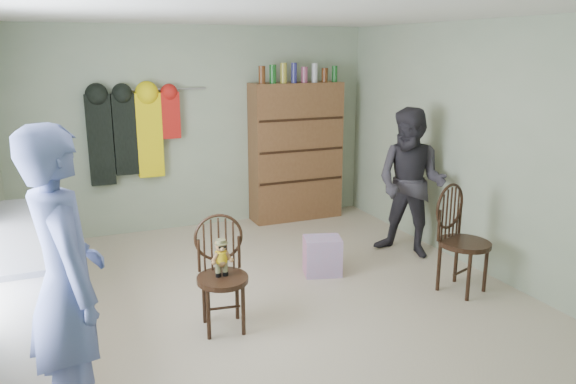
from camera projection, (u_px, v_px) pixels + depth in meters
name	position (u px, v px, depth m)	size (l,w,h in m)	color
ground_plane	(271.00, 301.00, 5.08)	(5.00, 5.00, 0.00)	beige
room_walls	(249.00, 120.00, 5.17)	(5.00, 5.00, 5.00)	#A3B194
counter	(30.00, 288.00, 4.23)	(0.64, 1.86, 0.94)	silver
chair_front	(221.00, 267.00, 4.51)	(0.47, 0.47, 0.93)	black
chair_far	(459.00, 235.00, 5.21)	(0.57, 0.57, 1.01)	black
striped_bag	(322.00, 256.00, 5.66)	(0.36, 0.28, 0.38)	pink
person_left	(66.00, 285.00, 3.17)	(0.67, 0.44, 1.85)	#4A5688
person_right	(411.00, 183.00, 6.05)	(0.79, 0.61, 1.62)	#2D2B33
dresser	(296.00, 151.00, 7.38)	(1.20, 0.39, 2.05)	brown
coat_rack	(131.00, 134.00, 6.58)	(1.42, 0.12, 1.09)	#99999E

